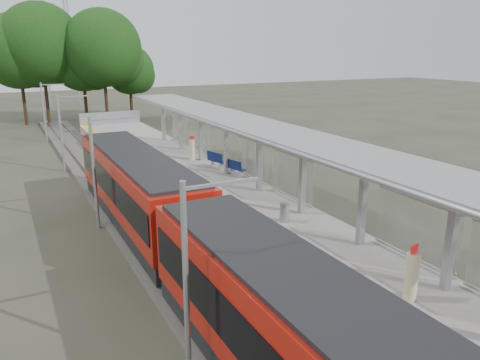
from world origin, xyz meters
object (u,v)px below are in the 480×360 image
Objects in this scene: bench_far at (216,160)px; litter_bin at (284,212)px; train at (192,238)px; info_pillar_far at (192,150)px; info_pillar_near at (411,276)px; bench_mid at (236,167)px.

bench_far is 10.12m from litter_bin.
train is 16.21m from info_pillar_far.
litter_bin is (5.20, 2.22, -0.62)m from train.
train is 15.48× the size of info_pillar_near.
info_pillar_near is (-1.75, -15.26, 0.28)m from bench_mid.
info_pillar_far is at bearing 72.92° from info_pillar_near.
info_pillar_near is at bearing -110.04° from info_pillar_far.
info_pillar_far is (0.93, 20.21, -0.06)m from info_pillar_near.
info_pillar_near is at bearing -45.61° from train.
train is at bearing -156.90° from litter_bin.
train reaches higher than info_pillar_far.
bench_far is at bearing 70.79° from info_pillar_near.
train reaches higher than bench_mid.
info_pillar_far is at bearing 86.63° from litter_bin.
info_pillar_far is 12.88m from litter_bin.
train reaches higher than litter_bin.
train is 16.77× the size of info_pillar_far.
litter_bin is (-1.57, -7.92, -0.06)m from bench_mid.
info_pillar_near reaches higher than litter_bin.
bench_mid is 5.01m from info_pillar_far.
train is at bearing -128.95° from info_pillar_far.
bench_far is 1.81× the size of litter_bin.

